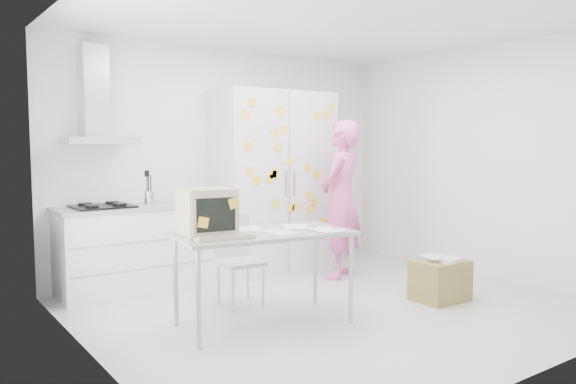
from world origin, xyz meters
TOP-DOWN VIEW (x-y plane):
  - floor at (0.00, 0.00)m, footprint 4.50×4.00m
  - walls at (0.00, 0.72)m, footprint 4.52×4.01m
  - ceiling at (0.00, 0.00)m, footprint 4.50×4.00m
  - counter_run at (-1.20, 1.70)m, footprint 1.84×0.63m
  - range_hood at (-1.65, 1.84)m, footprint 0.70×0.48m
  - tall_cabinet at (0.45, 1.67)m, footprint 1.50×0.68m
  - person at (0.87, 0.90)m, footprint 0.79×0.68m
  - desk at (-1.11, 0.05)m, footprint 1.61×0.97m
  - chair at (-0.69, 0.64)m, footprint 0.43×0.43m
  - cardboard_box at (1.03, -0.43)m, footprint 0.52×0.43m

SIDE VIEW (x-z plane):
  - floor at x=0.00m, z-range -0.02..0.00m
  - cardboard_box at x=1.03m, z-range -0.01..0.43m
  - counter_run at x=-1.20m, z-range -0.17..1.11m
  - chair at x=-0.69m, z-range 0.06..0.94m
  - desk at x=-1.11m, z-range 0.31..1.51m
  - person at x=0.87m, z-range 0.00..1.84m
  - tall_cabinet at x=0.45m, z-range 0.00..2.20m
  - walls at x=0.00m, z-range 0.00..2.70m
  - range_hood at x=-1.65m, z-range 1.45..2.46m
  - ceiling at x=0.00m, z-range 2.69..2.71m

